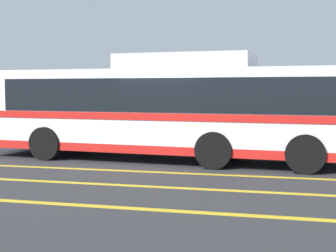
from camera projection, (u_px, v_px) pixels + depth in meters
The scene contains 7 objects.
ground_plane at pixel (172, 161), 13.82m from camera, with size 220.00×220.00×0.00m, color #2D2D30.
lane_strip_0 at pixel (148, 172), 12.01m from camera, with size 0.20×31.17×0.01m, color gold.
lane_strip_1 at pixel (127, 185), 10.31m from camera, with size 0.20×31.17×0.01m, color gold.
lane_strip_2 at pixel (94, 206), 8.49m from camera, with size 0.20×31.17×0.01m, color gold.
curb_strip at pixel (205, 135), 21.09m from camera, with size 39.17×0.36×0.15m, color #99999E.
transit_bus at pixel (169, 108), 14.02m from camera, with size 11.63×3.47×3.14m.
parked_car_1 at pixel (45, 121), 20.71m from camera, with size 4.60×2.10×1.43m.
Camera 1 is at (3.06, -13.35, 2.12)m, focal length 50.00 mm.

